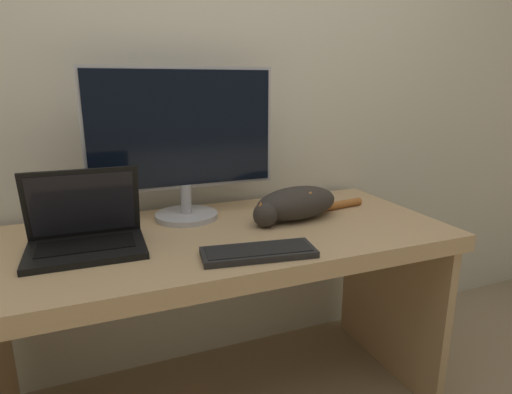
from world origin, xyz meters
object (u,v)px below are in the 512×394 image
Objects in this scene: monitor at (183,140)px; cat at (296,203)px; laptop at (85,235)px; external_keyboard at (258,252)px.

cat is (0.38, -0.17, -0.23)m from monitor.
cat is at bearing 3.46° from laptop.
cat is at bearing -24.20° from monitor.
cat is at bearing 54.27° from external_keyboard.
laptop is at bearing -150.79° from monitor.
external_keyboard is 0.38m from cat.
laptop reaches higher than external_keyboard.
laptop is at bearing 161.15° from external_keyboard.
laptop is 0.54m from external_keyboard.
cat reaches higher than external_keyboard.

